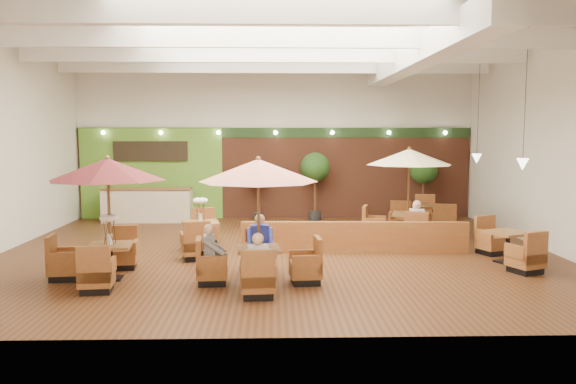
{
  "coord_description": "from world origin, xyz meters",
  "views": [
    {
      "loc": [
        -0.08,
        -14.07,
        3.03
      ],
      "look_at": [
        0.3,
        0.5,
        1.5
      ],
      "focal_mm": 35.0,
      "sensor_mm": 36.0,
      "label": 1
    }
  ],
  "objects_px": {
    "table_4": "(508,248)",
    "diner_1": "(260,238)",
    "topiary_0": "(259,177)",
    "diner_0": "(257,258)",
    "diner_2": "(212,248)",
    "diner_3": "(416,219)",
    "service_counter": "(147,205)",
    "booth_divider": "(355,237)",
    "table_2": "(407,173)",
    "table_0": "(105,191)",
    "topiary_1": "(315,170)",
    "table_3": "(201,232)",
    "diner_4": "(416,218)",
    "table_1": "(258,197)",
    "topiary_2": "(424,173)",
    "table_5": "(434,218)"
  },
  "relations": [
    {
      "from": "diner_1",
      "to": "booth_divider",
      "type": "bearing_deg",
      "value": -143.87
    },
    {
      "from": "table_2",
      "to": "table_0",
      "type": "bearing_deg",
      "value": -133.7
    },
    {
      "from": "topiary_0",
      "to": "diner_3",
      "type": "distance_m",
      "value": 6.35
    },
    {
      "from": "table_1",
      "to": "diner_4",
      "type": "bearing_deg",
      "value": 36.87
    },
    {
      "from": "diner_0",
      "to": "service_counter",
      "type": "bearing_deg",
      "value": 101.54
    },
    {
      "from": "diner_0",
      "to": "diner_4",
      "type": "relative_size",
      "value": 0.97
    },
    {
      "from": "diner_2",
      "to": "diner_4",
      "type": "bearing_deg",
      "value": 119.1
    },
    {
      "from": "table_5",
      "to": "diner_4",
      "type": "height_order",
      "value": "diner_4"
    },
    {
      "from": "table_1",
      "to": "diner_2",
      "type": "relative_size",
      "value": 3.36
    },
    {
      "from": "table_3",
      "to": "topiary_0",
      "type": "height_order",
      "value": "topiary_0"
    },
    {
      "from": "table_1",
      "to": "topiary_0",
      "type": "relative_size",
      "value": 1.25
    },
    {
      "from": "table_3",
      "to": "table_1",
      "type": "bearing_deg",
      "value": -78.93
    },
    {
      "from": "topiary_0",
      "to": "diner_0",
      "type": "height_order",
      "value": "topiary_0"
    },
    {
      "from": "topiary_1",
      "to": "diner_1",
      "type": "bearing_deg",
      "value": -103.4
    },
    {
      "from": "diner_2",
      "to": "diner_3",
      "type": "distance_m",
      "value": 6.3
    },
    {
      "from": "diner_0",
      "to": "diner_3",
      "type": "bearing_deg",
      "value": 35.8
    },
    {
      "from": "diner_3",
      "to": "topiary_2",
      "type": "bearing_deg",
      "value": 97.55
    },
    {
      "from": "booth_divider",
      "to": "table_2",
      "type": "xyz_separation_m",
      "value": [
        1.72,
        1.79,
        1.5
      ]
    },
    {
      "from": "booth_divider",
      "to": "topiary_2",
      "type": "height_order",
      "value": "topiary_2"
    },
    {
      "from": "table_2",
      "to": "diner_2",
      "type": "bearing_deg",
      "value": -121.22
    },
    {
      "from": "table_4",
      "to": "diner_4",
      "type": "height_order",
      "value": "diner_4"
    },
    {
      "from": "table_2",
      "to": "diner_3",
      "type": "height_order",
      "value": "table_2"
    },
    {
      "from": "table_0",
      "to": "diner_2",
      "type": "distance_m",
      "value": 2.5
    },
    {
      "from": "booth_divider",
      "to": "diner_2",
      "type": "relative_size",
      "value": 7.5
    },
    {
      "from": "table_3",
      "to": "topiary_2",
      "type": "bearing_deg",
      "value": 20.24
    },
    {
      "from": "table_3",
      "to": "diner_4",
      "type": "relative_size",
      "value": 3.46
    },
    {
      "from": "table_0",
      "to": "diner_3",
      "type": "xyz_separation_m",
      "value": [
        7.29,
        3.29,
        -1.11
      ]
    },
    {
      "from": "diner_4",
      "to": "diner_0",
      "type": "bearing_deg",
      "value": -122.51
    },
    {
      "from": "table_4",
      "to": "diner_0",
      "type": "relative_size",
      "value": 3.56
    },
    {
      "from": "diner_2",
      "to": "table_0",
      "type": "bearing_deg",
      "value": -107.82
    },
    {
      "from": "table_4",
      "to": "diner_0",
      "type": "xyz_separation_m",
      "value": [
        -5.78,
        -2.62,
        0.38
      ]
    },
    {
      "from": "table_0",
      "to": "diner_3",
      "type": "bearing_deg",
      "value": 17.43
    },
    {
      "from": "table_2",
      "to": "diner_3",
      "type": "relative_size",
      "value": 3.67
    },
    {
      "from": "service_counter",
      "to": "diner_4",
      "type": "xyz_separation_m",
      "value": [
        8.16,
        -4.35,
        0.17
      ]
    },
    {
      "from": "diner_2",
      "to": "diner_3",
      "type": "height_order",
      "value": "diner_2"
    },
    {
      "from": "service_counter",
      "to": "diner_3",
      "type": "relative_size",
      "value": 4.06
    },
    {
      "from": "table_4",
      "to": "topiary_1",
      "type": "bearing_deg",
      "value": 98.78
    },
    {
      "from": "booth_divider",
      "to": "diner_3",
      "type": "xyz_separation_m",
      "value": [
        1.79,
        0.83,
        0.34
      ]
    },
    {
      "from": "table_5",
      "to": "diner_3",
      "type": "height_order",
      "value": "diner_3"
    },
    {
      "from": "service_counter",
      "to": "booth_divider",
      "type": "height_order",
      "value": "service_counter"
    },
    {
      "from": "topiary_1",
      "to": "table_4",
      "type": "bearing_deg",
      "value": -58.51
    },
    {
      "from": "booth_divider",
      "to": "diner_0",
      "type": "bearing_deg",
      "value": -119.56
    },
    {
      "from": "topiary_2",
      "to": "diner_2",
      "type": "bearing_deg",
      "value": -128.1
    },
    {
      "from": "booth_divider",
      "to": "service_counter",
      "type": "bearing_deg",
      "value": 142.98
    },
    {
      "from": "table_4",
      "to": "service_counter",
      "type": "bearing_deg",
      "value": 124.19
    },
    {
      "from": "booth_divider",
      "to": "diner_2",
      "type": "distance_m",
      "value": 4.4
    },
    {
      "from": "diner_3",
      "to": "table_5",
      "type": "bearing_deg",
      "value": 88.63
    },
    {
      "from": "table_4",
      "to": "table_1",
      "type": "bearing_deg",
      "value": 173.47
    },
    {
      "from": "table_4",
      "to": "diner_1",
      "type": "bearing_deg",
      "value": 164.55
    },
    {
      "from": "table_0",
      "to": "table_3",
      "type": "xyz_separation_m",
      "value": [
        1.57,
        2.76,
        -1.35
      ]
    }
  ]
}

